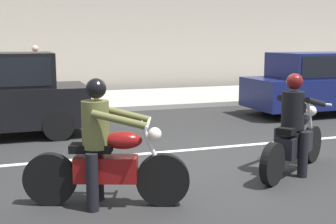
# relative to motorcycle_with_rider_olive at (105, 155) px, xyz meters

# --- Properties ---
(ground_plane) EXTENTS (80.00, 80.00, 0.00)m
(ground_plane) POSITION_rel_motorcycle_with_rider_olive_xyz_m (2.19, 1.42, -0.66)
(ground_plane) COLOR #252525
(sidewalk_slab) EXTENTS (40.00, 4.40, 0.14)m
(sidewalk_slab) POSITION_rel_motorcycle_with_rider_olive_xyz_m (2.19, 9.42, -0.59)
(sidewalk_slab) COLOR #99968E
(sidewalk_slab) RESTS_ON ground_plane
(lane_marking_stripe) EXTENTS (18.00, 0.14, 0.01)m
(lane_marking_stripe) POSITION_rel_motorcycle_with_rider_olive_xyz_m (2.86, 2.32, -0.65)
(lane_marking_stripe) COLOR silver
(lane_marking_stripe) RESTS_ON ground_plane
(motorcycle_with_rider_olive) EXTENTS (2.01, 0.93, 1.61)m
(motorcycle_with_rider_olive) POSITION_rel_motorcycle_with_rider_olive_xyz_m (0.00, 0.00, 0.00)
(motorcycle_with_rider_olive) COLOR black
(motorcycle_with_rider_olive) RESTS_ON ground_plane
(motorcycle_with_rider_black_leather) EXTENTS (1.90, 1.31, 1.57)m
(motorcycle_with_rider_black_leather) POSITION_rel_motorcycle_with_rider_olive_xyz_m (3.07, 0.43, -0.01)
(motorcycle_with_rider_black_leather) COLOR black
(motorcycle_with_rider_black_leather) RESTS_ON ground_plane
(parked_sedan_navy) EXTENTS (4.28, 1.82, 1.72)m
(parked_sedan_navy) POSITION_rel_motorcycle_with_rider_olive_xyz_m (7.05, 5.00, 0.22)
(parked_sedan_navy) COLOR #11194C
(parked_sedan_navy) RESTS_ON ground_plane
(parked_hatchback_black) EXTENTS (3.63, 1.76, 1.80)m
(parked_hatchback_black) POSITION_rel_motorcycle_with_rider_olive_xyz_m (-1.32, 4.76, 0.27)
(parked_hatchback_black) COLOR black
(parked_hatchback_black) RESTS_ON ground_plane
(pedestrian_bystander) EXTENTS (0.34, 0.34, 1.76)m
(pedestrian_bystander) POSITION_rel_motorcycle_with_rider_olive_xyz_m (-0.32, 9.58, 0.51)
(pedestrian_bystander) COLOR black
(pedestrian_bystander) RESTS_ON sidewalk_slab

